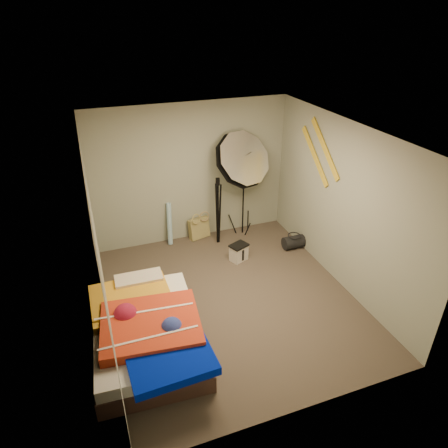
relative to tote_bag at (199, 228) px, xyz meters
name	(u,v)px	position (x,y,z in m)	size (l,w,h in m)	color
floor	(231,299)	(-0.07, -1.90, -0.20)	(4.00, 4.00, 0.00)	#4D4138
ceiling	(233,134)	(-0.07, -1.90, 2.30)	(4.00, 4.00, 0.00)	silver
wall_back	(192,174)	(-0.07, 0.10, 1.05)	(3.50, 3.50, 0.00)	gray
wall_front	(309,323)	(-0.07, -3.90, 1.05)	(3.50, 3.50, 0.00)	gray
wall_left	(98,250)	(-1.82, -1.90, 1.05)	(4.00, 4.00, 0.00)	gray
wall_right	(343,206)	(1.68, -1.90, 1.05)	(4.00, 4.00, 0.00)	gray
tote_bag	(199,228)	(0.00, 0.00, 0.00)	(0.39, 0.12, 0.39)	tan
wrapping_roll	(169,224)	(-0.55, 0.00, 0.19)	(0.09, 0.09, 0.78)	#4995BE
camera_case	(239,253)	(0.42, -0.96, -0.06)	(0.28, 0.20, 0.28)	silver
duffel_bag	(294,242)	(1.49, -0.94, -0.08)	(0.24, 0.24, 0.38)	black
wall_stripe_upper	(325,149)	(1.66, -1.30, 1.75)	(0.02, 1.10, 0.10)	gold
wall_stripe_lower	(315,156)	(1.66, -1.05, 1.55)	(0.02, 1.10, 0.10)	gold
bed	(148,330)	(-1.40, -2.43, 0.08)	(1.41, 2.06, 0.55)	#432B25
photo_umbrella	(240,161)	(0.70, -0.27, 1.33)	(1.17, 0.90, 2.13)	black
camera_tripod	(218,207)	(0.28, -0.29, 0.53)	(0.09, 0.09, 1.27)	black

